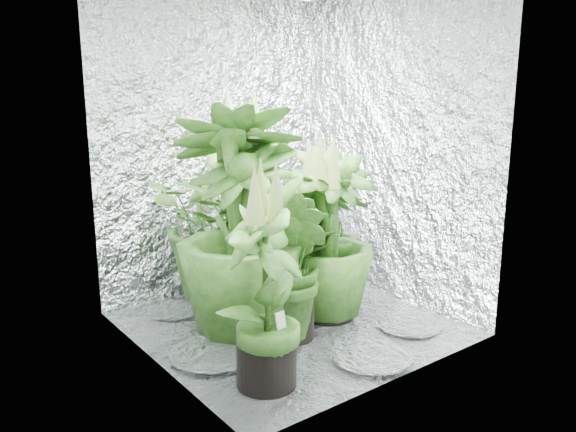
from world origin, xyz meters
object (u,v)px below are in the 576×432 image
(plant_c, at_px, (321,232))
(circulation_fan, at_px, (305,257))
(plant_g, at_px, (291,266))
(plant_h, at_px, (328,237))
(plant_f, at_px, (266,287))
(plant_a, at_px, (220,218))
(plant_e, at_px, (285,252))
(plant_b, at_px, (253,234))
(plant_d, at_px, (242,224))

(plant_c, bearing_deg, circulation_fan, 62.40)
(plant_g, relative_size, plant_h, 0.83)
(circulation_fan, bearing_deg, plant_f, -151.28)
(plant_a, xyz_separation_m, plant_f, (-0.42, -1.10, -0.05))
(plant_a, relative_size, plant_e, 1.29)
(plant_b, xyz_separation_m, plant_f, (-0.45, -0.78, -0.01))
(plant_a, xyz_separation_m, circulation_fan, (0.68, -0.01, -0.38))
(plant_a, distance_m, plant_c, 0.64)
(plant_h, relative_size, circulation_fan, 3.23)
(plant_a, distance_m, plant_e, 0.58)
(plant_f, height_order, plant_h, plant_h)
(plant_a, height_order, plant_d, plant_d)
(plant_d, bearing_deg, plant_h, -8.12)
(plant_c, bearing_deg, plant_f, -143.28)
(plant_b, relative_size, plant_f, 1.03)
(plant_f, height_order, circulation_fan, plant_f)
(circulation_fan, bearing_deg, plant_c, -133.44)
(plant_d, distance_m, plant_g, 0.34)
(plant_b, distance_m, plant_d, 0.39)
(plant_a, height_order, plant_f, plant_a)
(plant_b, xyz_separation_m, plant_h, (0.29, -0.35, 0.01))
(plant_b, height_order, plant_e, plant_b)
(plant_b, xyz_separation_m, plant_g, (-0.06, -0.44, -0.08))
(plant_c, relative_size, plant_e, 1.12)
(plant_f, height_order, plant_g, plant_f)
(plant_d, bearing_deg, plant_a, 69.81)
(plant_b, relative_size, circulation_fan, 3.19)
(plant_c, distance_m, circulation_fan, 0.58)
(plant_a, height_order, plant_h, plant_a)
(plant_g, bearing_deg, plant_f, -139.84)
(plant_g, xyz_separation_m, circulation_fan, (0.71, 0.76, -0.26))
(plant_f, bearing_deg, circulation_fan, 44.56)
(plant_a, bearing_deg, plant_c, -44.14)
(plant_f, distance_m, plant_g, 0.52)
(plant_e, xyz_separation_m, plant_f, (-0.51, -0.53, 0.06))
(plant_a, height_order, plant_b, plant_a)
(plant_c, bearing_deg, plant_d, -167.46)
(plant_b, height_order, plant_g, plant_b)
(plant_d, height_order, plant_h, plant_d)
(plant_f, relative_size, plant_g, 1.15)
(circulation_fan, bearing_deg, plant_g, -149.09)
(plant_a, bearing_deg, plant_f, -111.07)
(plant_e, bearing_deg, plant_c, 18.45)
(plant_b, distance_m, plant_g, 0.45)
(plant_h, distance_m, circulation_fan, 0.83)
(plant_a, height_order, circulation_fan, plant_a)
(plant_e, relative_size, plant_g, 0.99)
(plant_d, relative_size, circulation_fan, 4.02)
(plant_b, distance_m, plant_f, 0.90)
(plant_a, xyz_separation_m, plant_b, (0.03, -0.32, -0.04))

